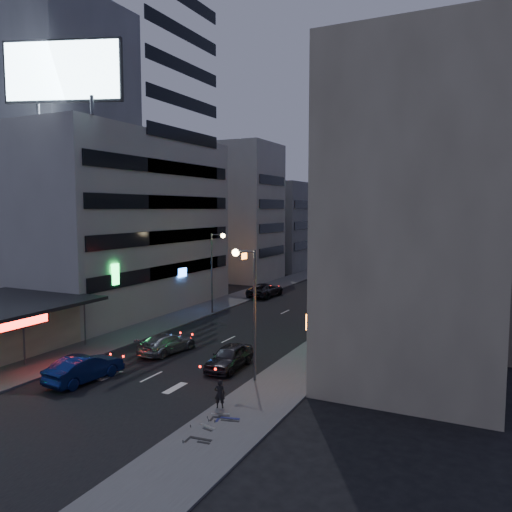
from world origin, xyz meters
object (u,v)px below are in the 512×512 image
Objects in this scene: parked_car_right_mid at (324,318)px; parked_car_left at (265,290)px; parked_car_right_far at (350,292)px; person at (220,394)px; road_car_silver at (167,343)px; scooter_black_a at (213,429)px; scooter_black_b at (234,408)px; scooter_blue at (241,408)px; road_car_blue at (85,368)px; scooter_silver_b at (230,404)px; scooter_silver_a at (217,418)px; parked_car_right_near at (229,357)px.

parked_car_left is (-11.20, 11.52, 0.08)m from parked_car_right_mid.
parked_car_right_far is 34.96m from person.
road_car_silver is 2.89× the size of scooter_black_a.
parked_car_right_mid is 21.31m from scooter_black_b.
parked_car_right_mid reaches higher than scooter_blue.
parked_car_right_far is 35.81m from scooter_blue.
person reaches higher than parked_car_right_far.
parked_car_right_mid is at bearing -112.22° from person.
parked_car_left is at bearing -80.57° from road_car_blue.
person is 0.94m from scooter_silver_b.
road_car_blue reaches higher than road_car_silver.
parked_car_right_mid is 14.58m from parked_car_right_far.
parked_car_left is 24.70m from road_car_silver.
scooter_silver_b is (-0.80, 0.33, -0.03)m from scooter_blue.
person is 0.96× the size of scooter_silver_b.
scooter_silver_a reaches higher than scooter_silver_b.
parked_car_left is at bearing 107.18° from parked_car_right_near.
road_car_blue is at bearing 96.03° from parked_car_left.
road_car_silver is 3.24× the size of person.
scooter_black_b is at bearing 0.52° from scooter_black_a.
parked_car_left is 1.16× the size of road_car_blue.
scooter_black_b is at bearing 97.68° from scooter_blue.
parked_car_right_mid is at bearing -113.73° from road_car_silver.
parked_car_right_far is 3.39× the size of scooter_silver_b.
road_car_blue is 11.35m from scooter_blue.
parked_car_right_near reaches higher than parked_car_right_mid.
scooter_silver_b is at bearing 36.70° from scooter_black_b.
person is 0.89× the size of scooter_black_a.
parked_car_right_far reaches higher than scooter_black_a.
scooter_blue is at bearing -4.83° from scooter_silver_a.
parked_car_right_far is at bearing -96.68° from road_car_blue.
road_car_silver is (-6.28, -27.45, -0.07)m from parked_car_right_far.
scooter_blue reaches higher than scooter_silver_a.
road_car_silver is 2.92× the size of scooter_blue.
road_car_blue is 11.08m from scooter_silver_a.
scooter_silver_a is (10.82, -2.42, -0.20)m from road_car_blue.
scooter_black_b is (13.42, -32.72, -0.18)m from parked_car_left.
parked_car_right_far is (-1.57, 14.50, 0.06)m from parked_car_right_mid.
road_car_blue is 3.27× the size of person.
scooter_black_a is 2.51m from scooter_black_b.
parked_car_right_mid reaches higher than road_car_silver.
scooter_blue is (11.31, -0.90, -0.18)m from road_car_blue.
scooter_black_b is (0.19, 1.40, 0.01)m from scooter_silver_a.
scooter_black_a is at bearing 112.89° from parked_car_left.
parked_car_right_near is 0.85× the size of parked_car_right_far.
parked_car_left reaches higher than scooter_silver_b.
parked_car_right_near is at bearing 19.02° from scooter_blue.
scooter_silver_b is (0.82, -0.38, -0.28)m from person.
road_car_silver is 14.90m from scooter_black_a.
parked_car_right_far is at bearing -18.55° from scooter_silver_b.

